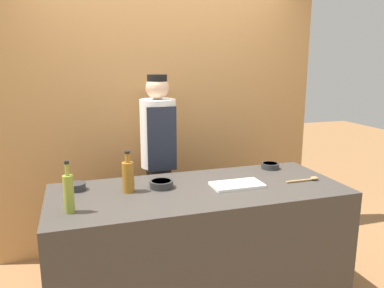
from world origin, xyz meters
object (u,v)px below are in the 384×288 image
at_px(cutting_board, 237,185).
at_px(bottle_oil, 69,193).
at_px(chef_center, 159,162).
at_px(sauce_bowl_green, 76,186).
at_px(bottle_amber, 128,176).
at_px(sauce_bowl_white, 270,166).
at_px(sauce_bowl_brown, 161,184).
at_px(wooden_spoon, 307,179).

height_order(cutting_board, bottle_oil, bottle_oil).
bearing_deg(chef_center, sauce_bowl_green, -144.69).
height_order(sauce_bowl_green, bottle_amber, bottle_amber).
relative_size(sauce_bowl_white, bottle_amber, 0.51).
height_order(sauce_bowl_brown, chef_center, chef_center).
xyz_separation_m(cutting_board, chef_center, (-0.40, 0.74, 0.00)).
height_order(sauce_bowl_green, wooden_spoon, sauce_bowl_green).
distance_m(bottle_amber, wooden_spoon, 1.30).
xyz_separation_m(sauce_bowl_green, bottle_amber, (0.34, -0.14, 0.08)).
xyz_separation_m(bottle_amber, wooden_spoon, (1.29, -0.16, -0.10)).
height_order(sauce_bowl_brown, bottle_amber, bottle_amber).
distance_m(sauce_bowl_green, sauce_bowl_white, 1.53).
height_order(cutting_board, chef_center, chef_center).
height_order(sauce_bowl_green, bottle_oil, bottle_oil).
bearing_deg(bottle_oil, sauce_bowl_green, 84.49).
bearing_deg(sauce_bowl_brown, bottle_amber, -176.35).
bearing_deg(cutting_board, bottle_amber, 171.30).
bearing_deg(chef_center, bottle_amber, -119.02).
bearing_deg(cutting_board, sauce_bowl_white, 36.46).
height_order(bottle_oil, wooden_spoon, bottle_oil).
height_order(bottle_amber, chef_center, chef_center).
distance_m(bottle_amber, chef_center, 0.72).
distance_m(sauce_bowl_brown, bottle_oil, 0.67).
bearing_deg(bottle_amber, sauce_bowl_brown, 3.65).
relative_size(sauce_bowl_white, wooden_spoon, 0.55).
bearing_deg(sauce_bowl_brown, sauce_bowl_green, 167.52).
distance_m(cutting_board, bottle_oil, 1.14).
xyz_separation_m(sauce_bowl_white, bottle_amber, (-1.19, -0.21, 0.09)).
bearing_deg(bottle_amber, sauce_bowl_white, 10.14).
height_order(sauce_bowl_green, chef_center, chef_center).
bearing_deg(wooden_spoon, bottle_amber, 172.82).
bearing_deg(cutting_board, bottle_oil, -172.92).
xyz_separation_m(sauce_bowl_brown, sauce_bowl_green, (-0.57, 0.13, -0.00)).
relative_size(sauce_bowl_white, cutting_board, 0.40).
height_order(cutting_board, wooden_spoon, wooden_spoon).
bearing_deg(bottle_amber, chef_center, 60.98).
relative_size(cutting_board, bottle_oil, 1.16).
bearing_deg(wooden_spoon, sauce_bowl_white, 104.84).
distance_m(sauce_bowl_white, chef_center, 0.94).
distance_m(bottle_amber, bottle_oil, 0.45).
bearing_deg(chef_center, wooden_spoon, -39.98).
xyz_separation_m(cutting_board, wooden_spoon, (0.54, -0.05, 0.00)).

